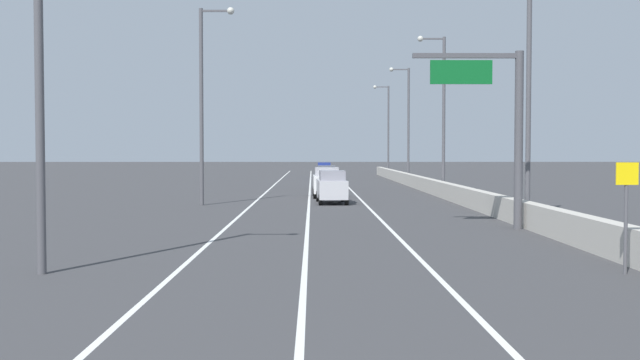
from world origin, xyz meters
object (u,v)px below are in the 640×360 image
at_px(speed_advisory_sign, 626,209).
at_px(lamp_post_right_fifth, 387,125).
at_px(car_silver_0, 332,187).
at_px(lamp_post_right_second, 524,78).
at_px(car_white_1, 326,182).
at_px(lamp_post_right_third, 441,105).
at_px(car_gray_3, 326,178).
at_px(car_blue_2, 324,170).
at_px(lamp_post_left_near, 47,21).
at_px(lamp_post_right_fourth, 406,118).
at_px(overhead_sign_gantry, 501,117).
at_px(lamp_post_left_mid, 205,94).

xyz_separation_m(speed_advisory_sign, lamp_post_right_fifth, (1.46, 80.55, 5.00)).
distance_m(speed_advisory_sign, car_silver_0, 28.50).
bearing_deg(speed_advisory_sign, lamp_post_right_second, 84.15).
bearing_deg(lamp_post_right_second, car_white_1, 116.34).
bearing_deg(lamp_post_right_third, car_white_1, -158.78).
bearing_deg(lamp_post_right_fifth, car_gray_3, -103.67).
bearing_deg(car_blue_2, lamp_post_left_near, -96.58).
height_order(lamp_post_right_fourth, car_gray_3, lamp_post_right_fourth).
bearing_deg(overhead_sign_gantry, lamp_post_left_near, -142.37).
distance_m(lamp_post_right_third, lamp_post_left_mid, 19.78).
height_order(lamp_post_right_fifth, lamp_post_left_mid, same).
distance_m(lamp_post_right_fourth, car_gray_3, 17.36).
relative_size(lamp_post_right_third, lamp_post_left_near, 1.00).
bearing_deg(overhead_sign_gantry, lamp_post_right_second, 62.92).
distance_m(overhead_sign_gantry, speed_advisory_sign, 12.13).
distance_m(lamp_post_right_third, car_silver_0, 14.19).
distance_m(car_blue_2, car_gray_3, 29.13).
distance_m(lamp_post_right_fourth, lamp_post_right_fifth, 21.59).
distance_m(lamp_post_left_mid, car_silver_0, 9.74).
distance_m(lamp_post_right_third, car_gray_3, 12.80).
height_order(lamp_post_left_mid, car_blue_2, lamp_post_left_mid).
bearing_deg(car_gray_3, lamp_post_right_fourth, 58.43).
height_order(overhead_sign_gantry, car_blue_2, overhead_sign_gantry).
xyz_separation_m(lamp_post_right_second, lamp_post_left_near, (-17.06, -15.59, 0.00)).
bearing_deg(lamp_post_right_fourth, lamp_post_left_near, -105.99).
relative_size(speed_advisory_sign, lamp_post_right_fourth, 0.25).
xyz_separation_m(lamp_post_right_fourth, lamp_post_right_fifth, (0.07, 21.59, 0.00)).
relative_size(speed_advisory_sign, lamp_post_left_mid, 0.25).
bearing_deg(lamp_post_left_near, lamp_post_right_fourth, 74.01).
xyz_separation_m(speed_advisory_sign, lamp_post_right_second, (1.62, 15.77, 5.00)).
bearing_deg(car_blue_2, car_white_1, -90.68).
bearing_deg(overhead_sign_gantry, car_gray_3, 101.46).
bearing_deg(overhead_sign_gantry, car_blue_2, 95.92).
height_order(lamp_post_left_near, car_blue_2, lamp_post_left_near).
distance_m(speed_advisory_sign, car_gray_3, 45.58).
xyz_separation_m(lamp_post_right_third, car_white_1, (-8.73, -3.39, -5.70)).
xyz_separation_m(overhead_sign_gantry, car_blue_2, (-6.47, 62.39, -3.79)).
xyz_separation_m(lamp_post_right_fifth, car_gray_3, (-8.64, -35.55, -5.75)).
xyz_separation_m(speed_advisory_sign, car_blue_2, (-6.92, 74.14, -0.82)).
bearing_deg(car_silver_0, overhead_sign_gantry, -66.95).
bearing_deg(lamp_post_right_third, car_silver_0, -130.98).
xyz_separation_m(lamp_post_right_fourth, lamp_post_left_mid, (-16.30, -32.87, 0.00)).
height_order(lamp_post_right_fourth, lamp_post_left_mid, same).
xyz_separation_m(lamp_post_right_fourth, car_white_1, (-8.79, -24.98, -5.70)).
relative_size(lamp_post_left_mid, car_blue_2, 2.78).
xyz_separation_m(lamp_post_right_fifth, lamp_post_left_mid, (-16.37, -54.46, 0.00)).
distance_m(overhead_sign_gantry, lamp_post_left_mid, 20.48).
bearing_deg(lamp_post_right_fifth, car_silver_0, -99.25).
bearing_deg(car_silver_0, car_blue_2, 89.68).
bearing_deg(car_blue_2, car_gray_3, -90.53).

